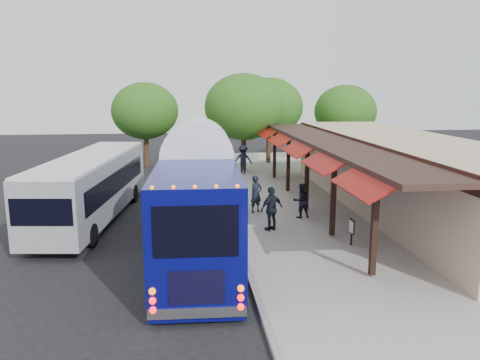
{
  "coord_description": "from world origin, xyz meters",
  "views": [
    {
      "loc": [
        -1.9,
        -17.07,
        5.94
      ],
      "look_at": [
        0.55,
        3.54,
        1.8
      ],
      "focal_mm": 35.0,
      "sensor_mm": 36.0,
      "label": 1
    }
  ],
  "objects_px": {
    "coach_bus": "(198,195)",
    "city_bus": "(92,184)",
    "ped_b": "(301,201)",
    "ped_c": "(272,209)",
    "ped_a": "(256,194)",
    "sign_board": "(352,228)",
    "ped_d": "(243,159)"
  },
  "relations": [
    {
      "from": "city_bus",
      "to": "sign_board",
      "type": "height_order",
      "value": "city_bus"
    },
    {
      "from": "ped_b",
      "to": "ped_d",
      "type": "xyz_separation_m",
      "value": [
        -1.22,
        11.17,
        0.19
      ]
    },
    {
      "from": "city_bus",
      "to": "ped_b",
      "type": "height_order",
      "value": "city_bus"
    },
    {
      "from": "city_bus",
      "to": "sign_board",
      "type": "distance_m",
      "value": 11.58
    },
    {
      "from": "coach_bus",
      "to": "city_bus",
      "type": "bearing_deg",
      "value": 137.91
    },
    {
      "from": "ped_c",
      "to": "ped_d",
      "type": "distance_m",
      "value": 12.9
    },
    {
      "from": "ped_a",
      "to": "ped_d",
      "type": "height_order",
      "value": "ped_d"
    },
    {
      "from": "coach_bus",
      "to": "ped_b",
      "type": "height_order",
      "value": "coach_bus"
    },
    {
      "from": "ped_d",
      "to": "sign_board",
      "type": "height_order",
      "value": "ped_d"
    },
    {
      "from": "coach_bus",
      "to": "sign_board",
      "type": "height_order",
      "value": "coach_bus"
    },
    {
      "from": "ped_b",
      "to": "ped_c",
      "type": "distance_m",
      "value": 2.4
    },
    {
      "from": "coach_bus",
      "to": "ped_b",
      "type": "xyz_separation_m",
      "value": [
        4.68,
        3.16,
        -1.12
      ]
    },
    {
      "from": "ped_b",
      "to": "ped_c",
      "type": "relative_size",
      "value": 0.86
    },
    {
      "from": "sign_board",
      "to": "ped_b",
      "type": "bearing_deg",
      "value": 102.35
    },
    {
      "from": "ped_c",
      "to": "ped_d",
      "type": "relative_size",
      "value": 0.94
    },
    {
      "from": "ped_a",
      "to": "ped_c",
      "type": "relative_size",
      "value": 0.95
    },
    {
      "from": "coach_bus",
      "to": "city_bus",
      "type": "height_order",
      "value": "coach_bus"
    },
    {
      "from": "ped_c",
      "to": "coach_bus",
      "type": "bearing_deg",
      "value": -2.3
    },
    {
      "from": "city_bus",
      "to": "ped_a",
      "type": "xyz_separation_m",
      "value": [
        7.46,
        -0.23,
        -0.6
      ]
    },
    {
      "from": "ped_a",
      "to": "ped_c",
      "type": "bearing_deg",
      "value": -116.15
    },
    {
      "from": "sign_board",
      "to": "city_bus",
      "type": "bearing_deg",
      "value": 151.47
    },
    {
      "from": "coach_bus",
      "to": "ped_d",
      "type": "xyz_separation_m",
      "value": [
        3.45,
        14.33,
        -0.93
      ]
    },
    {
      "from": "ped_a",
      "to": "ped_d",
      "type": "bearing_deg",
      "value": 56.23
    },
    {
      "from": "coach_bus",
      "to": "ped_a",
      "type": "xyz_separation_m",
      "value": [
        2.81,
        4.31,
        -1.04
      ]
    },
    {
      "from": "sign_board",
      "to": "ped_d",
      "type": "bearing_deg",
      "value": 96.9
    },
    {
      "from": "ped_c",
      "to": "sign_board",
      "type": "distance_m",
      "value": 3.41
    },
    {
      "from": "ped_b",
      "to": "sign_board",
      "type": "distance_m",
      "value": 4.02
    },
    {
      "from": "ped_b",
      "to": "coach_bus",
      "type": "bearing_deg",
      "value": 22.62
    },
    {
      "from": "ped_b",
      "to": "sign_board",
      "type": "relative_size",
      "value": 1.6
    },
    {
      "from": "coach_bus",
      "to": "ped_b",
      "type": "bearing_deg",
      "value": 36.31
    },
    {
      "from": "ped_b",
      "to": "ped_d",
      "type": "relative_size",
      "value": 0.81
    },
    {
      "from": "coach_bus",
      "to": "ped_b",
      "type": "distance_m",
      "value": 5.75
    }
  ]
}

